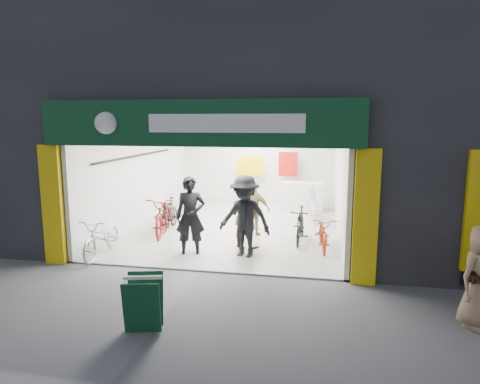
% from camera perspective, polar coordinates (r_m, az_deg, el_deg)
% --- Properties ---
extents(ground, '(60.00, 60.00, 0.00)m').
position_cam_1_polar(ground, '(9.05, -5.34, -10.57)').
color(ground, '#56565B').
rests_on(ground, ground).
extents(building, '(17.00, 10.27, 8.00)m').
position_cam_1_polar(building, '(13.28, 4.45, 14.75)').
color(building, '#232326').
rests_on(building, ground).
extents(bike_left_front, '(0.72, 1.79, 0.92)m').
position_cam_1_polar(bike_left_front, '(10.37, -17.90, -5.70)').
color(bike_left_front, '#B5B6BA').
rests_on(bike_left_front, ground).
extents(bike_left_midfront, '(0.49, 1.56, 0.93)m').
position_cam_1_polar(bike_left_midfront, '(12.28, -9.48, -3.00)').
color(bike_left_midfront, black).
rests_on(bike_left_midfront, ground).
extents(bike_left_midback, '(1.10, 2.15, 1.07)m').
position_cam_1_polar(bike_left_midback, '(11.91, -10.14, -3.06)').
color(bike_left_midback, maroon).
rests_on(bike_left_midback, ground).
extents(bike_left_back, '(0.72, 1.65, 0.96)m').
position_cam_1_polar(bike_left_back, '(13.56, -8.43, -1.72)').
color(bike_left_back, '#BABBBF').
rests_on(bike_left_back, ground).
extents(bike_right_front, '(0.52, 1.57, 0.93)m').
position_cam_1_polar(bike_right_front, '(10.98, 8.03, -4.45)').
color(bike_right_front, black).
rests_on(bike_right_front, ground).
extents(bike_right_mid, '(0.67, 1.62, 0.83)m').
position_cam_1_polar(bike_right_mid, '(10.58, 11.03, -5.35)').
color(bike_right_mid, maroon).
rests_on(bike_right_mid, ground).
extents(bike_right_back, '(0.74, 1.90, 1.11)m').
position_cam_1_polar(bike_right_back, '(13.38, 9.69, -1.57)').
color(bike_right_back, '#A9A9AE').
rests_on(bike_right_back, ground).
extents(customer_a, '(0.76, 0.59, 1.85)m').
position_cam_1_polar(customer_a, '(9.90, -6.62, -3.25)').
color(customer_a, black).
rests_on(customer_a, ground).
extents(customer_b, '(0.94, 0.84, 1.62)m').
position_cam_1_polar(customer_b, '(10.43, 0.56, -3.16)').
color(customer_b, '#3A271A').
rests_on(customer_b, ground).
extents(customer_c, '(1.36, 0.97, 1.90)m').
position_cam_1_polar(customer_c, '(9.65, 0.63, -3.36)').
color(customer_c, black).
rests_on(customer_c, ground).
extents(customer_d, '(0.93, 0.51, 1.51)m').
position_cam_1_polar(customer_d, '(11.45, 1.86, -2.31)').
color(customer_d, '#8E7B52').
rests_on(customer_d, ground).
extents(sandwich_board, '(0.65, 0.66, 0.83)m').
position_cam_1_polar(sandwich_board, '(6.67, -12.74, -14.12)').
color(sandwich_board, '#0F3C21').
rests_on(sandwich_board, ground).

